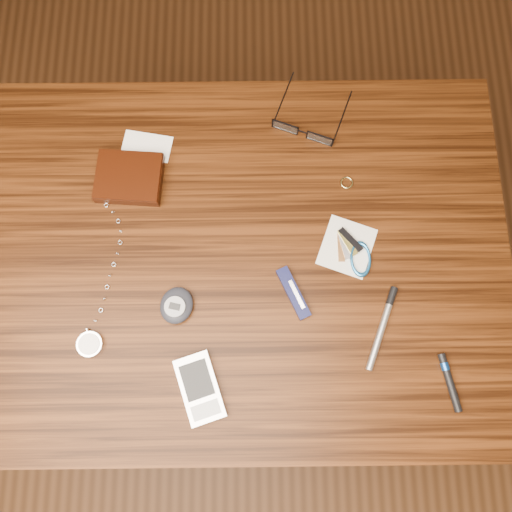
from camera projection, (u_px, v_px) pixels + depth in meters
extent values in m
plane|color=#472814|center=(241.00, 312.00, 1.61)|extent=(3.80, 3.80, 0.00)
cube|color=#3B1B09|center=(230.00, 258.00, 0.90)|extent=(1.00, 0.70, 0.03)
cylinder|color=#4C2814|center=(50.00, 419.00, 1.19)|extent=(0.05, 0.05, 0.71)
cylinder|color=#4C2814|center=(425.00, 415.00, 1.19)|extent=(0.05, 0.05, 0.71)
cylinder|color=#4C2814|center=(70.00, 185.00, 1.34)|extent=(0.05, 0.05, 0.71)
cylinder|color=#4C2814|center=(405.00, 181.00, 1.34)|extent=(0.05, 0.05, 0.71)
cube|color=black|center=(129.00, 178.00, 0.91)|extent=(0.13, 0.11, 0.02)
cube|color=black|center=(128.00, 175.00, 0.90)|extent=(0.12, 0.10, 0.00)
cube|color=white|center=(147.00, 146.00, 0.93)|extent=(0.10, 0.07, 0.00)
cube|color=black|center=(285.00, 127.00, 0.93)|extent=(0.05, 0.02, 0.03)
cube|color=silver|center=(285.00, 127.00, 0.93)|extent=(0.04, 0.02, 0.02)
cylinder|color=black|center=(283.00, 99.00, 0.96)|extent=(0.05, 0.12, 0.00)
cube|color=black|center=(320.00, 139.00, 0.92)|extent=(0.05, 0.02, 0.03)
cube|color=silver|center=(320.00, 139.00, 0.92)|extent=(0.04, 0.02, 0.02)
cylinder|color=black|center=(342.00, 118.00, 0.95)|extent=(0.05, 0.12, 0.00)
cube|color=black|center=(303.00, 132.00, 0.92)|extent=(0.02, 0.01, 0.00)
torus|color=tan|center=(347.00, 183.00, 0.92)|extent=(0.03, 0.03, 0.00)
cylinder|color=silver|center=(90.00, 344.00, 0.84)|extent=(0.04, 0.04, 0.01)
cylinder|color=white|center=(89.00, 344.00, 0.84)|extent=(0.04, 0.04, 0.00)
cylinder|color=silver|center=(87.00, 330.00, 0.85)|extent=(0.01, 0.01, 0.01)
torus|color=silver|center=(95.00, 321.00, 0.85)|extent=(0.01, 0.01, 0.01)
torus|color=silver|center=(101.00, 310.00, 0.86)|extent=(0.01, 0.01, 0.00)
torus|color=silver|center=(104.00, 299.00, 0.86)|extent=(0.01, 0.01, 0.01)
torus|color=silver|center=(107.00, 287.00, 0.87)|extent=(0.01, 0.01, 0.00)
torus|color=silver|center=(110.00, 276.00, 0.87)|extent=(0.01, 0.01, 0.01)
torus|color=silver|center=(114.00, 264.00, 0.88)|extent=(0.01, 0.01, 0.00)
torus|color=silver|center=(117.00, 254.00, 0.88)|extent=(0.01, 0.00, 0.01)
torus|color=silver|center=(120.00, 243.00, 0.89)|extent=(0.01, 0.01, 0.00)
torus|color=silver|center=(121.00, 231.00, 0.89)|extent=(0.01, 0.00, 0.01)
torus|color=silver|center=(118.00, 221.00, 0.90)|extent=(0.01, 0.01, 0.00)
torus|color=silver|center=(113.00, 212.00, 0.90)|extent=(0.01, 0.01, 0.01)
torus|color=silver|center=(106.00, 205.00, 0.90)|extent=(0.01, 0.01, 0.00)
torus|color=silver|center=(99.00, 199.00, 0.91)|extent=(0.01, 0.01, 0.01)
cube|color=silver|center=(200.00, 388.00, 0.82)|extent=(0.09, 0.12, 0.01)
cube|color=black|center=(197.00, 380.00, 0.82)|extent=(0.06, 0.07, 0.00)
cube|color=#AFB3B7|center=(206.00, 410.00, 0.81)|extent=(0.05, 0.04, 0.00)
ellipsoid|color=black|center=(177.00, 305.00, 0.85)|extent=(0.07, 0.08, 0.02)
cylinder|color=#94969B|center=(175.00, 307.00, 0.84)|extent=(0.04, 0.04, 0.00)
cube|color=black|center=(175.00, 306.00, 0.84)|extent=(0.02, 0.02, 0.00)
cube|color=silver|center=(347.00, 247.00, 0.89)|extent=(0.12, 0.12, 0.00)
torus|color=#216CB4|center=(361.00, 259.00, 0.88)|extent=(0.05, 0.05, 0.01)
cube|color=#AB713C|center=(341.00, 247.00, 0.89)|extent=(0.01, 0.05, 0.00)
cube|color=#BCBCC1|center=(344.00, 245.00, 0.88)|extent=(0.02, 0.05, 0.00)
cube|color=#A6933B|center=(347.00, 242.00, 0.88)|extent=(0.03, 0.05, 0.00)
cube|color=black|center=(351.00, 240.00, 0.88)|extent=(0.04, 0.05, 0.00)
cube|color=#0C1038|center=(293.00, 293.00, 0.86)|extent=(0.06, 0.10, 0.01)
cube|color=silver|center=(297.00, 294.00, 0.85)|extent=(0.03, 0.05, 0.00)
cylinder|color=#B4B4B9|center=(382.00, 328.00, 0.85)|extent=(0.06, 0.14, 0.01)
cylinder|color=black|center=(392.00, 296.00, 0.86)|extent=(0.02, 0.03, 0.01)
cylinder|color=black|center=(450.00, 382.00, 0.83)|extent=(0.03, 0.10, 0.01)
cylinder|color=#1547A1|center=(445.00, 366.00, 0.83)|extent=(0.02, 0.02, 0.01)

